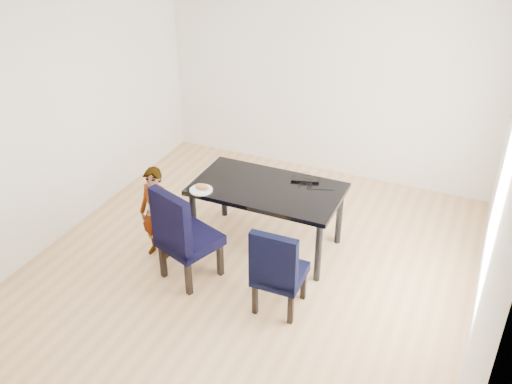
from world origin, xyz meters
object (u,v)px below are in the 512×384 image
at_px(child, 156,214).
at_px(plate, 201,190).
at_px(laptop, 305,177).
at_px(chair_right, 280,267).
at_px(chair_left, 190,233).
at_px(dining_table, 267,217).

distance_m(child, plate, 0.55).
xyz_separation_m(plate, laptop, (0.92, 0.70, 0.01)).
height_order(plate, laptop, laptop).
bearing_deg(chair_right, child, 169.85).
height_order(chair_left, laptop, chair_left).
relative_size(dining_table, plate, 6.49).
bearing_deg(chair_right, dining_table, 118.80).
distance_m(chair_left, plate, 0.54).
bearing_deg(chair_left, dining_table, 78.83).
relative_size(chair_right, plate, 3.82).
height_order(dining_table, chair_left, chair_left).
xyz_separation_m(child, plate, (0.40, 0.30, 0.23)).
distance_m(chair_right, laptop, 1.29).
xyz_separation_m(dining_table, chair_right, (0.51, -0.89, 0.10)).
bearing_deg(chair_right, laptop, 98.33).
xyz_separation_m(chair_left, child, (-0.51, 0.18, -0.01)).
bearing_deg(chair_left, laptop, 75.51).
bearing_deg(dining_table, chair_right, -60.11).
xyz_separation_m(chair_right, laptop, (-0.21, 1.24, 0.29)).
bearing_deg(child, laptop, 41.23).
relative_size(chair_left, plate, 4.36).
xyz_separation_m(dining_table, plate, (-0.62, -0.35, 0.38)).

